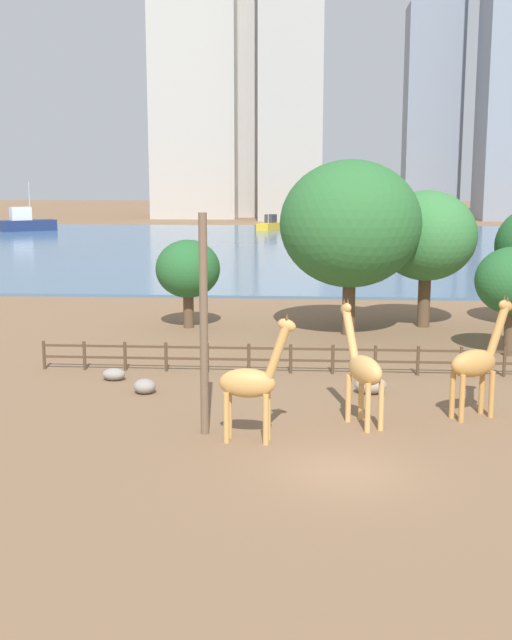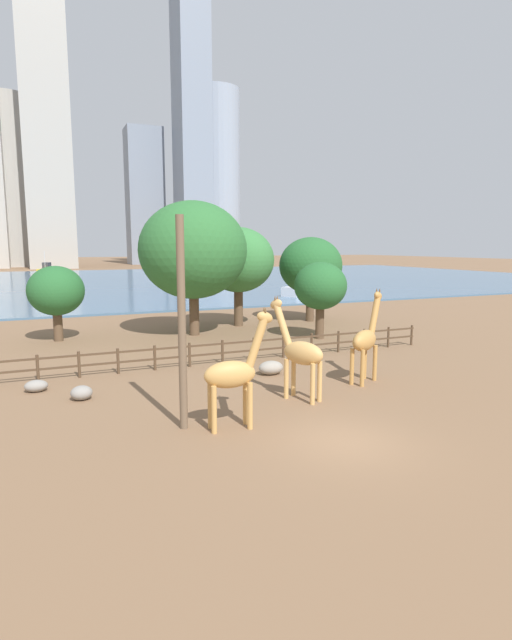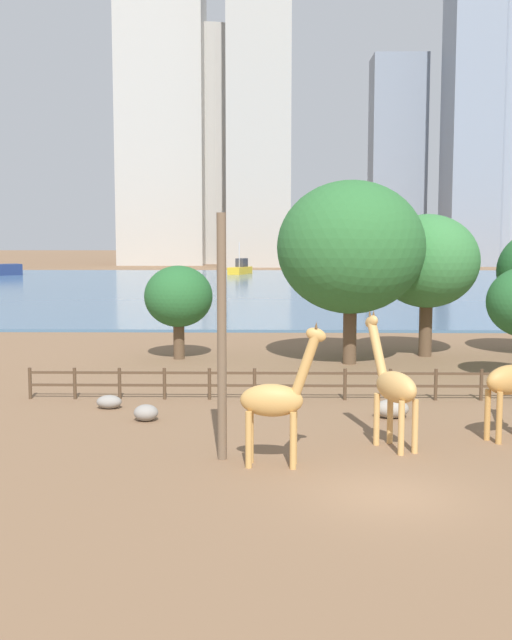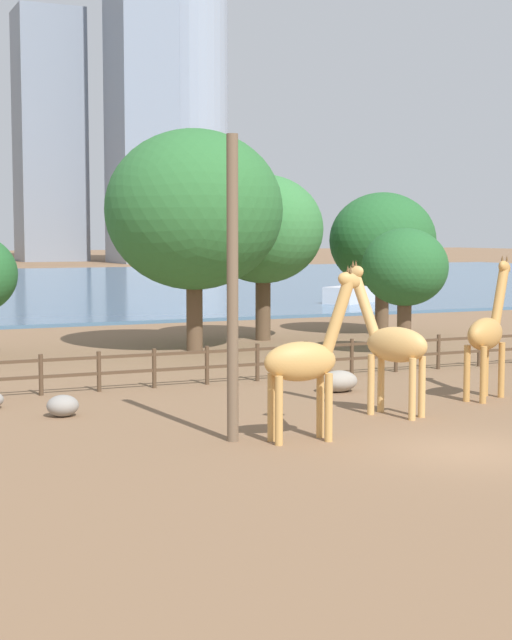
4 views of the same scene
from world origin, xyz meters
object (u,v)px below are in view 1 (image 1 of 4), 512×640
object	(u,v)px
tree_right_small	(350,224)
tree_left_large	(426,236)
giraffe_tall	(477,362)
boat_ferry	(269,225)
boat_tug	(26,223)
boulder_near_fence	(145,386)
tree_right_tall	(188,269)
giraffe_companion	(363,369)
giraffe_young	(251,383)
utility_pole	(204,326)
boulder_small	(371,385)
boulder_by_pole	(114,374)

from	to	relation	value
tree_right_small	tree_left_large	bearing A→B (deg)	30.90
giraffe_tall	boat_ferry	xyz separation A→B (m)	(-12.75, 101.09, -0.98)
giraffe_tall	boat_tug	world-z (taller)	boat_tug
tree_left_large	tree_right_small	world-z (taller)	tree_right_small
boulder_near_fence	tree_right_small	bearing A→B (deg)	56.11
boulder_near_fence	tree_right_tall	bearing A→B (deg)	91.66
giraffe_companion	giraffe_young	size ratio (longest dim) A/B	1.01
utility_pole	boat_ferry	size ratio (longest dim) A/B	1.24
boulder_near_fence	tree_left_large	size ratio (longest dim) A/B	0.11
giraffe_young	tree_right_tall	distance (m)	20.64
giraffe_companion	giraffe_young	distance (m)	4.25
giraffe_companion	boulder_near_fence	xyz separation A→B (m)	(-8.43, 3.52, -1.71)
boat_ferry	utility_pole	bearing A→B (deg)	21.92
giraffe_tall	utility_pole	distance (m)	9.94
tree_left_large	boat_ferry	distance (m)	84.33
boulder_small	utility_pole	bearing A→B (deg)	-137.21
giraffe_companion	tree_right_small	world-z (taller)	tree_right_small
tree_right_tall	boat_ferry	world-z (taller)	boat_ferry
boulder_near_fence	tree_right_small	distance (m)	16.59
tree_right_tall	tree_right_small	bearing A→B (deg)	-9.07
giraffe_companion	giraffe_young	world-z (taller)	giraffe_companion
tree_left_large	tree_right_tall	distance (m)	13.73
giraffe_young	tree_right_tall	size ratio (longest dim) A/B	0.85
boulder_small	tree_right_small	distance (m)	13.55
giraffe_young	boulder_small	bearing A→B (deg)	59.57
utility_pole	boulder_by_pole	xyz separation A→B (m)	(-4.83, 6.90, -3.45)
boat_tug	tree_right_tall	bearing A→B (deg)	-98.08
boat_ferry	tree_left_large	bearing A→B (deg)	29.21
giraffe_tall	giraffe_companion	xyz separation A→B (m)	(-4.12, -1.17, -0.02)
boat_ferry	boulder_near_fence	bearing A→B (deg)	20.22
giraffe_companion	boulder_small	distance (m)	4.52
giraffe_tall	tree_left_large	world-z (taller)	tree_left_large
giraffe_companion	tree_right_tall	distance (m)	20.00
giraffe_tall	boulder_near_fence	distance (m)	12.88
giraffe_companion	boat_ferry	distance (m)	102.63
tree_right_small	boat_ferry	world-z (taller)	tree_right_small
giraffe_young	boulder_near_fence	world-z (taller)	giraffe_young
giraffe_tall	tree_right_small	world-z (taller)	tree_right_small
utility_pole	giraffe_young	bearing A→B (deg)	-23.10
boulder_by_pole	tree_left_large	size ratio (longest dim) A/B	0.13
giraffe_tall	giraffe_young	distance (m)	8.47
tree_right_tall	tree_right_small	distance (m)	9.59
giraffe_young	tree_right_tall	xyz separation A→B (m)	(-5.13, 19.94, 1.39)
giraffe_young	boulder_by_pole	bearing A→B (deg)	134.83
boat_ferry	giraffe_companion	bearing A→B (deg)	24.93
giraffe_tall	boulder_small	distance (m)	4.91
giraffe_companion	utility_pole	bearing A→B (deg)	76.98
utility_pole	boat_tug	xyz separation A→B (m)	(-41.54, 98.69, -2.24)
boulder_small	boat_tug	bearing A→B (deg)	117.01
utility_pole	tree_right_tall	distance (m)	19.56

